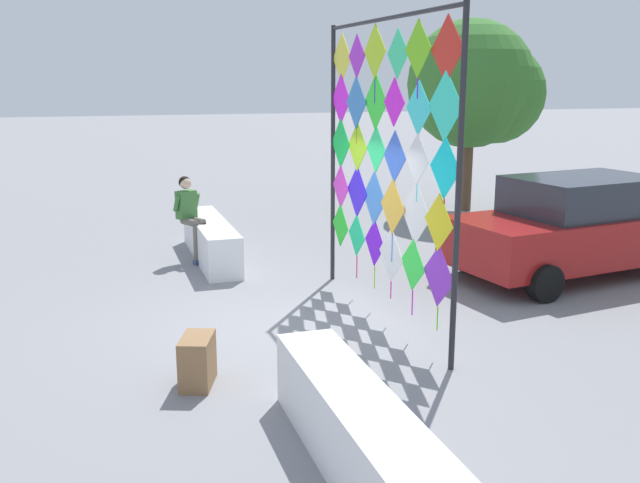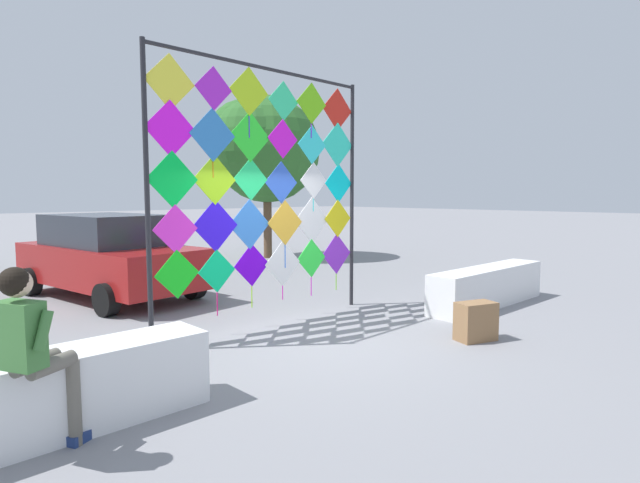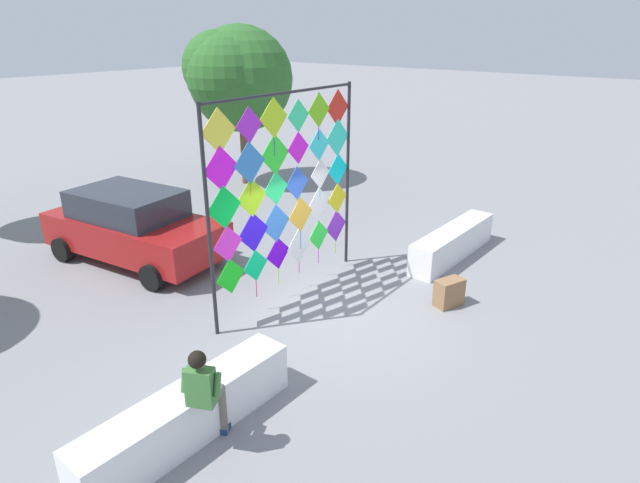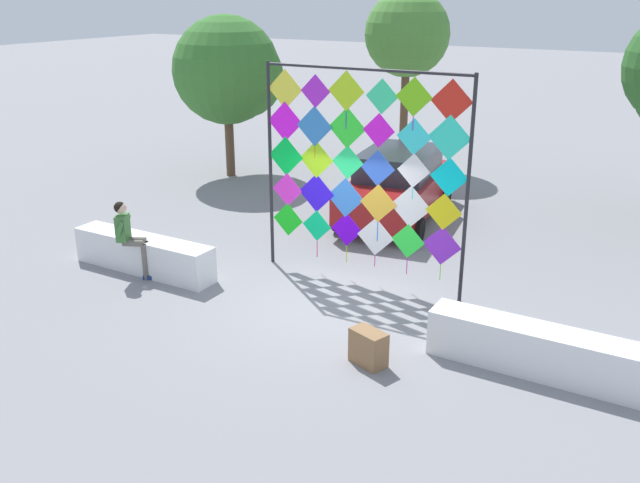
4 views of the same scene
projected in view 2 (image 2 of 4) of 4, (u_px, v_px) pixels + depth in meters
ground at (324, 342)px, 7.36m from camera, size 120.00×120.00×0.00m
plaza_ledge_left at (21, 403)px, 4.30m from camera, size 3.29×0.60×0.74m
plaza_ledge_right at (488, 286)px, 9.74m from camera, size 3.29×0.60×0.74m
kite_display_rack at (267, 177)px, 8.17m from camera, size 4.17×0.17×4.16m
seated_vendor at (34, 345)px, 4.01m from camera, size 0.76×0.65×1.58m
parked_car at (109, 255)px, 10.52m from camera, size 2.62×4.64×1.71m
cardboard_box_large at (476, 321)px, 7.42m from camera, size 0.65×0.50×0.56m
tree_broadleaf at (259, 146)px, 16.63m from camera, size 3.74×3.50×5.35m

